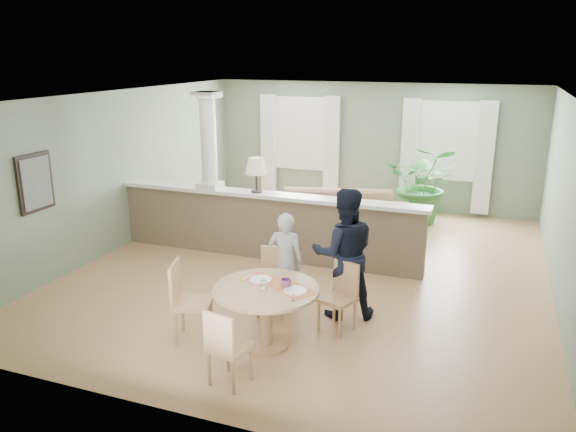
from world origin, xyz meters
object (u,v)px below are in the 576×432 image
at_px(chair_far_man, 341,293).
at_px(child_person, 286,261).
at_px(dining_table, 267,300).
at_px(chair_far_boy, 273,277).
at_px(chair_near, 226,345).
at_px(man_person, 344,254).
at_px(sofa, 336,214).
at_px(houseplant, 424,184).
at_px(chair_side, 186,298).

xyz_separation_m(chair_far_man, child_person, (-0.84, 0.31, 0.19)).
distance_m(dining_table, chair_far_man, 1.00).
xyz_separation_m(dining_table, chair_far_boy, (-0.27, 0.88, -0.11)).
bearing_deg(chair_near, man_person, -97.75).
distance_m(sofa, houseplant, 2.02).
height_order(sofa, houseplant, houseplant).
relative_size(dining_table, chair_far_man, 1.43).
distance_m(houseplant, chair_far_man, 5.03).
xyz_separation_m(sofa, man_person, (0.99, -3.23, 0.46)).
distance_m(houseplant, child_person, 4.84).
relative_size(sofa, chair_near, 3.21).
relative_size(chair_far_boy, chair_far_man, 1.02).
xyz_separation_m(sofa, chair_far_boy, (0.11, -3.44, 0.08)).
bearing_deg(chair_far_man, man_person, 121.08).
xyz_separation_m(houseplant, dining_table, (-1.01, -5.73, -0.20)).
bearing_deg(houseplant, chair_far_boy, -104.81).
bearing_deg(chair_far_boy, houseplant, 66.50).
distance_m(sofa, chair_far_boy, 3.44).
distance_m(sofa, dining_table, 4.34).
bearing_deg(chair_far_man, houseplant, 106.91).
relative_size(dining_table, man_person, 0.71).
relative_size(chair_near, child_person, 0.64).
bearing_deg(man_person, chair_side, 17.12).
bearing_deg(chair_side, dining_table, -97.29).
distance_m(chair_far_boy, chair_far_man, 0.96).
distance_m(sofa, chair_near, 5.22).
bearing_deg(houseplant, sofa, -134.65).
height_order(houseplant, man_person, man_person).
bearing_deg(child_person, houseplant, -110.21).
xyz_separation_m(chair_far_boy, man_person, (0.88, 0.21, 0.37)).
bearing_deg(dining_table, chair_side, -170.14).
xyz_separation_m(houseplant, man_person, (-0.40, -4.64, 0.07)).
relative_size(chair_far_man, man_person, 0.50).
distance_m(chair_side, man_person, 2.04).
xyz_separation_m(chair_side, child_person, (0.80, 1.20, 0.13)).
bearing_deg(chair_near, dining_table, -83.79).
height_order(sofa, chair_far_boy, chair_far_boy).
relative_size(sofa, man_person, 1.59).
relative_size(chair_side, man_person, 0.56).
height_order(sofa, chair_far_man, chair_far_man).
distance_m(sofa, chair_far_man, 3.75).
xyz_separation_m(chair_near, chair_side, (-0.88, 0.73, 0.06)).
relative_size(sofa, chair_side, 2.82).
xyz_separation_m(chair_far_man, chair_near, (-0.76, -1.62, -0.00)).
xyz_separation_m(dining_table, chair_side, (-0.96, -0.17, -0.06)).
relative_size(sofa, houseplant, 1.73).
relative_size(houseplant, chair_far_boy, 1.80).
relative_size(sofa, dining_table, 2.23).
height_order(chair_far_boy, chair_far_man, chair_far_boy).
xyz_separation_m(chair_far_man, chair_side, (-1.64, -0.89, 0.06)).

